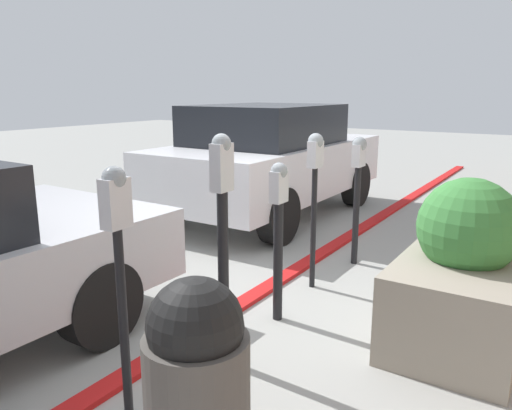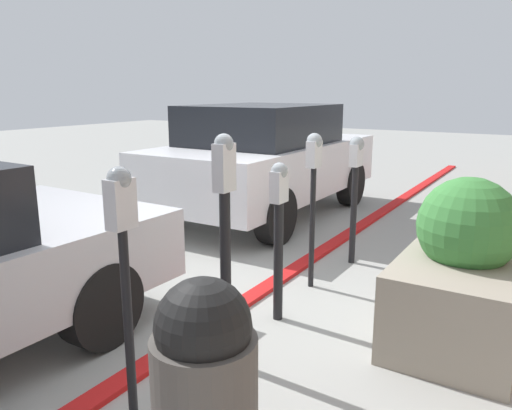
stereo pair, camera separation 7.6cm
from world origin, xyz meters
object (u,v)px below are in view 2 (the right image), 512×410
(parked_car_middle, at_px, (265,158))
(parking_meter_middle, at_px, (279,222))
(parking_meter_fourth, at_px, (314,175))
(parking_meter_farthest, at_px, (355,176))
(planter_box, at_px, (463,275))
(trash_bin, at_px, (205,385))
(parking_meter_second, at_px, (225,224))
(parking_meter_nearest, at_px, (123,248))

(parked_car_middle, bearing_deg, parking_meter_middle, -147.70)
(parking_meter_fourth, relative_size, parking_meter_farthest, 1.07)
(parking_meter_farthest, distance_m, parked_car_middle, 2.37)
(parking_meter_middle, distance_m, planter_box, 1.45)
(parked_car_middle, bearing_deg, trash_bin, -152.46)
(parking_meter_fourth, xyz_separation_m, parked_car_middle, (2.23, 1.83, -0.23))
(parking_meter_middle, bearing_deg, parking_meter_second, -177.87)
(parking_meter_farthest, bearing_deg, parking_meter_second, -179.79)
(parking_meter_middle, bearing_deg, trash_bin, -161.77)
(parking_meter_farthest, bearing_deg, parking_meter_middle, 179.29)
(parked_car_middle, bearing_deg, parking_meter_farthest, -125.55)
(parked_car_middle, xyz_separation_m, trash_bin, (-4.74, -2.47, -0.34))
(parking_meter_middle, xyz_separation_m, parking_meter_fourth, (0.78, 0.07, 0.26))
(parking_meter_middle, height_order, planter_box, parking_meter_middle)
(parking_meter_second, height_order, trash_bin, parking_meter_second)
(parking_meter_fourth, distance_m, parked_car_middle, 2.89)
(trash_bin, bearing_deg, planter_box, -19.40)
(parking_meter_nearest, xyz_separation_m, planter_box, (2.09, -1.34, -0.57))
(planter_box, xyz_separation_m, trash_bin, (-2.18, 0.77, 0.02))
(parking_meter_nearest, relative_size, parking_meter_second, 0.94)
(parking_meter_middle, relative_size, parking_meter_fourth, 0.89)
(parking_meter_nearest, xyz_separation_m, parking_meter_middle, (1.65, -0.00, -0.24))
(parking_meter_fourth, bearing_deg, parking_meter_second, -176.40)
(parking_meter_nearest, relative_size, planter_box, 1.01)
(parking_meter_farthest, bearing_deg, parking_meter_fourth, 174.00)
(parking_meter_nearest, xyz_separation_m, parking_meter_farthest, (3.28, -0.02, -0.10))
(parking_meter_nearest, distance_m, parking_meter_fourth, 2.43)
(parking_meter_nearest, bearing_deg, parking_meter_farthest, -0.39)
(parking_meter_fourth, distance_m, trash_bin, 2.65)
(parking_meter_middle, distance_m, parking_meter_farthest, 1.64)
(planter_box, bearing_deg, parking_meter_nearest, 147.43)
(parking_meter_nearest, bearing_deg, parked_car_middle, 22.22)
(parking_meter_second, height_order, parking_meter_middle, parking_meter_second)
(parking_meter_middle, bearing_deg, parking_meter_nearest, 179.94)
(parking_meter_fourth, bearing_deg, parked_car_middle, 39.46)
(parking_meter_second, relative_size, parking_meter_farthest, 1.15)
(parking_meter_second, xyz_separation_m, parking_meter_farthest, (2.42, 0.01, -0.03))
(parking_meter_middle, xyz_separation_m, planter_box, (0.45, -1.34, -0.33))
(planter_box, bearing_deg, trash_bin, 160.60)
(parking_meter_middle, bearing_deg, parked_car_middle, 32.31)
(parking_meter_middle, relative_size, trash_bin, 1.25)
(parking_meter_nearest, bearing_deg, parking_meter_second, -2.05)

